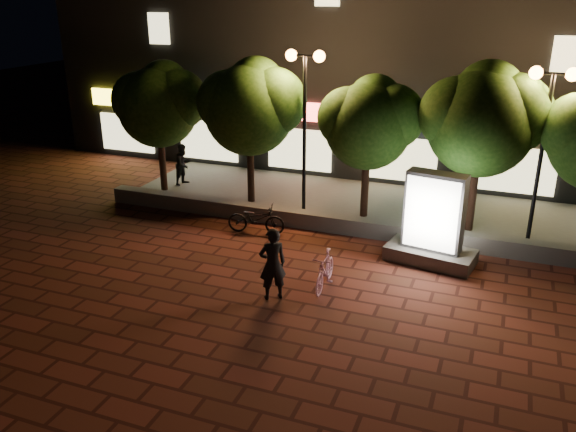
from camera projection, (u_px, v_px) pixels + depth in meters
The scene contains 15 objects.
ground at pixel (291, 289), 14.61m from camera, with size 80.00×80.00×0.00m, color maroon.
retaining_wall at pixel (337, 224), 18.01m from camera, with size 16.00×0.45×0.50m, color #5F5D58.
sidewalk at pixel (357, 204), 20.26m from camera, with size 16.00×5.00×0.08m, color #5F5D58.
building_block at pixel (402, 40), 24.13m from camera, with size 28.00×8.12×11.30m.
tree_far_left at pixel (160, 102), 20.49m from camera, with size 3.36×2.80×4.63m.
tree_left at pixel (251, 104), 19.27m from camera, with size 3.60×3.00×4.89m.
tree_mid at pixel (370, 120), 18.03m from camera, with size 3.24×2.70×4.50m.
tree_right at pixel (484, 116), 16.81m from camera, with size 3.72×3.10×5.07m.
street_lamp_left at pixel (305, 91), 18.19m from camera, with size 1.26×0.36×5.18m.
street_lamp_right at pixel (548, 111), 15.91m from camera, with size 1.26×0.36×4.98m.
ad_kiosk at pixel (433, 227), 15.74m from camera, with size 2.50×1.55×2.53m.
scooter_pink at pixel (325, 270), 14.54m from camera, with size 0.44×1.57×0.94m, color pink.
rider at pixel (273, 264), 13.88m from camera, with size 0.66×0.43×1.81m, color black.
scooter_parked at pixel (256, 219), 17.81m from camera, with size 0.61×1.76×0.93m, color black.
pedestrian at pixel (183, 164), 21.95m from camera, with size 0.75×0.59×1.55m, color black.
Camera 1 is at (4.55, -12.15, 6.98)m, focal length 36.65 mm.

